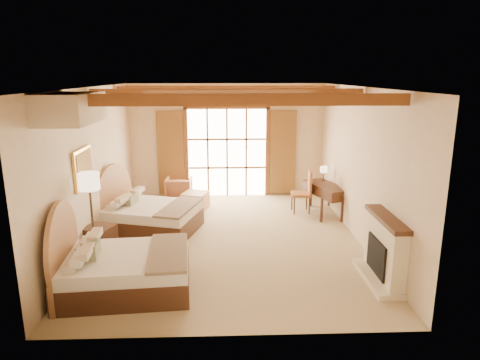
{
  "coord_description": "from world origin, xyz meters",
  "views": [
    {
      "loc": [
        -0.08,
        -8.62,
        3.45
      ],
      "look_at": [
        0.25,
        0.2,
        1.26
      ],
      "focal_mm": 32.0,
      "sensor_mm": 36.0,
      "label": 1
    }
  ],
  "objects_px": {
    "bed_near": "(117,267)",
    "bed_far": "(145,214)",
    "nightstand": "(100,241)",
    "armchair": "(179,189)",
    "desk": "(326,198)"
  },
  "relations": [
    {
      "from": "bed_far",
      "to": "armchair",
      "type": "bearing_deg",
      "value": 93.98
    },
    {
      "from": "bed_near",
      "to": "nightstand",
      "type": "height_order",
      "value": "bed_near"
    },
    {
      "from": "armchair",
      "to": "desk",
      "type": "height_order",
      "value": "desk"
    },
    {
      "from": "bed_far",
      "to": "desk",
      "type": "height_order",
      "value": "bed_far"
    },
    {
      "from": "desk",
      "to": "bed_near",
      "type": "bearing_deg",
      "value": -158.43
    },
    {
      "from": "bed_far",
      "to": "nightstand",
      "type": "height_order",
      "value": "bed_far"
    },
    {
      "from": "bed_near",
      "to": "bed_far",
      "type": "distance_m",
      "value": 2.74
    },
    {
      "from": "nightstand",
      "to": "armchair",
      "type": "relative_size",
      "value": 0.85
    },
    {
      "from": "bed_far",
      "to": "armchair",
      "type": "xyz_separation_m",
      "value": [
        0.51,
        2.37,
        -0.06
      ]
    },
    {
      "from": "bed_near",
      "to": "nightstand",
      "type": "distance_m",
      "value": 1.5
    },
    {
      "from": "bed_near",
      "to": "bed_far",
      "type": "bearing_deg",
      "value": 85.71
    },
    {
      "from": "bed_far",
      "to": "armchair",
      "type": "height_order",
      "value": "bed_far"
    },
    {
      "from": "nightstand",
      "to": "armchair",
      "type": "distance_m",
      "value": 3.94
    },
    {
      "from": "bed_far",
      "to": "desk",
      "type": "relative_size",
      "value": 1.56
    },
    {
      "from": "nightstand",
      "to": "bed_far",
      "type": "bearing_deg",
      "value": 84.79
    }
  ]
}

